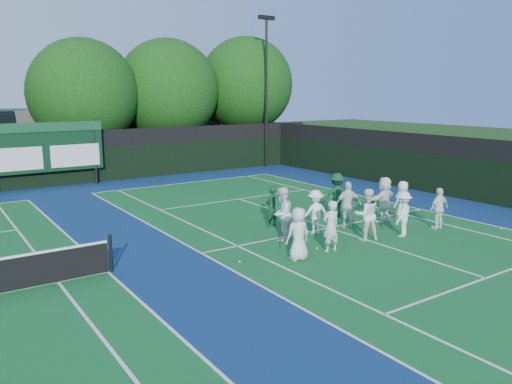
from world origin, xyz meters
TOP-DOWN VIEW (x-y plane):
  - ground at (0.00, 0.00)m, footprint 120.00×120.00m
  - court_apron at (-6.00, 1.00)m, footprint 34.00×32.00m
  - near_court at (0.00, 1.00)m, footprint 11.05×23.85m
  - back_fence at (-6.00, 16.00)m, footprint 34.00×0.08m
  - divider_fence_right at (9.00, 1.00)m, footprint 0.08×32.00m
  - scoreboard at (-7.01, 15.59)m, footprint 6.00×0.21m
  - clubhouse at (-2.00, 24.00)m, footprint 18.00×6.00m
  - light_pole_right at (7.50, 15.70)m, footprint 1.20×0.30m
  - tree_c at (-3.58, 19.58)m, footprint 6.79×6.79m
  - tree_d at (2.10, 19.58)m, footprint 6.94×6.94m
  - tree_e at (8.48, 19.58)m, footprint 7.03×7.03m
  - tennis_ball_0 at (-2.13, -0.76)m, footprint 0.07×0.07m
  - tennis_ball_1 at (3.47, 1.89)m, footprint 0.07×0.07m
  - tennis_ball_2 at (5.19, -2.84)m, footprint 0.07×0.07m
  - tennis_ball_3 at (-4.94, -0.44)m, footprint 0.07×0.07m
  - tennis_ball_4 at (0.88, 1.55)m, footprint 0.07×0.07m
  - tennis_ball_5 at (4.01, -1.72)m, footprint 0.07×0.07m
  - player_front_0 at (-3.31, -1.21)m, footprint 0.84×0.57m
  - player_front_1 at (-1.90, -1.15)m, footprint 0.64×0.44m
  - player_front_2 at (0.01, -0.88)m, footprint 1.09×0.99m
  - player_front_3 at (1.42, -1.29)m, footprint 1.22×0.97m
  - player_front_4 at (3.35, -1.40)m, footprint 0.95×0.44m
  - player_back_0 at (-2.43, 0.77)m, footprint 1.13×1.03m
  - player_back_1 at (-0.95, 0.72)m, footprint 1.15×0.80m
  - player_back_2 at (0.67, 0.69)m, footprint 1.13×0.83m
  - player_back_3 at (2.51, 0.55)m, footprint 1.75×0.83m
  - player_back_4 at (3.47, 0.41)m, footprint 0.77×0.50m
  - coach_left at (-1.68, 2.41)m, footprint 0.65×0.51m
  - coach_right at (1.45, 2.15)m, footprint 1.34×1.02m

SIDE VIEW (x-z plane):
  - ground at x=0.00m, z-range 0.00..0.00m
  - court_apron at x=-6.00m, z-range 0.00..0.01m
  - near_court at x=0.00m, z-range 0.01..0.01m
  - tennis_ball_0 at x=-2.13m, z-range 0.00..0.07m
  - tennis_ball_1 at x=3.47m, z-range 0.00..0.07m
  - tennis_ball_2 at x=5.19m, z-range 0.00..0.07m
  - tennis_ball_3 at x=-4.94m, z-range 0.00..0.07m
  - tennis_ball_4 at x=0.88m, z-range 0.00..0.07m
  - tennis_ball_5 at x=4.01m, z-range 0.00..0.07m
  - player_back_4 at x=3.47m, z-range 0.00..1.56m
  - coach_left at x=-1.68m, z-range 0.00..1.58m
  - player_front_4 at x=3.35m, z-range 0.00..1.58m
  - player_back_1 at x=-0.95m, z-range 0.00..1.62m
  - player_front_3 at x=1.42m, z-range 0.00..1.65m
  - player_front_0 at x=-3.31m, z-range 0.00..1.65m
  - player_front_1 at x=-1.90m, z-range 0.00..1.69m
  - player_back_2 at x=0.67m, z-range 0.00..1.78m
  - player_back_3 at x=2.51m, z-range 0.00..1.81m
  - player_front_2 at x=0.01m, z-range 0.00..1.83m
  - coach_right at x=1.45m, z-range 0.00..1.84m
  - player_back_0 at x=-2.43m, z-range 0.00..1.88m
  - back_fence at x=-6.00m, z-range -0.14..2.86m
  - divider_fence_right at x=9.00m, z-range -0.14..2.86m
  - clubhouse at x=-2.00m, z-range 0.00..4.00m
  - scoreboard at x=-7.01m, z-range 0.42..3.97m
  - tree_c at x=-3.58m, z-range 0.64..9.07m
  - tree_d at x=2.10m, z-range 0.71..9.44m
  - tree_e at x=8.48m, z-range 0.91..10.13m
  - light_pole_right at x=7.50m, z-range 1.24..11.36m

